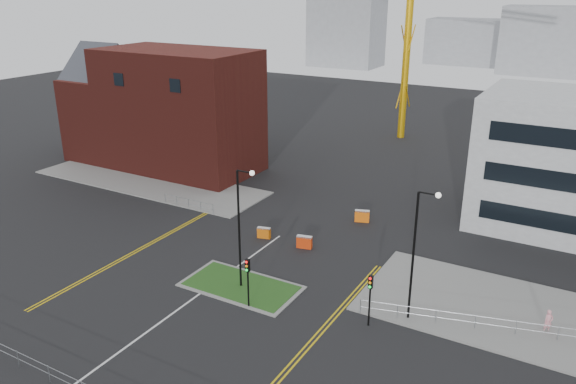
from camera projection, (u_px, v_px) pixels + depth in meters
The scene contains 25 objects.
ground at pixel (144, 334), 35.59m from camera, with size 200.00×200.00×0.00m, color black.
pavement_left at pixel (148, 182), 62.77m from camera, with size 28.00×8.00×0.12m, color slate.
pavement_right at pixel (545, 322), 36.77m from camera, with size 24.00×10.00×0.12m, color slate.
island_kerb at pixel (241, 286), 41.17m from camera, with size 8.60×4.60×0.08m, color slate.
grass_island at pixel (241, 286), 41.16m from camera, with size 8.00×4.00×0.12m, color #1F4D19.
brick_building at pixel (160, 109), 66.67m from camera, with size 24.20×10.07×14.24m.
streetlamp_island at pixel (241, 219), 39.19m from camera, with size 1.46×0.36×9.18m.
streetlamp_right_near at pixel (417, 246), 35.25m from camera, with size 1.46×0.36×9.18m.
traffic_light_island at pixel (248, 274), 37.71m from camera, with size 0.28×0.33×3.65m.
traffic_light_right at pixel (370, 291), 35.63m from camera, with size 0.28×0.33×3.65m.
railing_front at pixel (65, 378), 30.44m from camera, with size 24.05×0.05×1.10m.
railing_left at pixel (188, 202), 55.10m from camera, with size 6.05×0.05×1.10m.
railing_right at pixel (516, 325), 35.18m from camera, with size 19.05×5.05×1.10m.
centre_line at pixel (165, 319), 37.22m from camera, with size 0.15×30.00×0.01m, color silver.
yellow_left_a at pixel (147, 244), 47.91m from camera, with size 0.12×24.00×0.01m, color gold.
yellow_left_b at pixel (150, 245), 47.77m from camera, with size 0.12×24.00×0.01m, color gold.
yellow_right_a at pixel (320, 329), 36.07m from camera, with size 0.12×20.00×0.01m, color gold.
yellow_right_b at pixel (324, 331), 35.93m from camera, with size 0.12×20.00×0.01m, color gold.
skyline_a at pixel (347, 24), 148.04m from camera, with size 18.00×12.00×22.00m, color gray.
skyline_b at pixel (555, 41), 134.03m from camera, with size 24.00×12.00×16.00m, color gray.
skyline_d at pixel (485, 42), 151.22m from camera, with size 30.00×12.00×12.00m, color gray.
pedestrian at pixel (548, 321), 35.52m from camera, with size 0.58×0.38×1.60m, color pink.
barrier_left at pixel (264, 232), 48.90m from camera, with size 1.22×0.66×0.98m.
barrier_mid at pixel (304, 242), 47.03m from camera, with size 1.35×0.69×1.08m.
barrier_right at pixel (362, 216), 52.23m from camera, with size 1.42×0.86×1.13m.
Camera 1 is at (22.91, -21.72, 20.88)m, focal length 35.00 mm.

